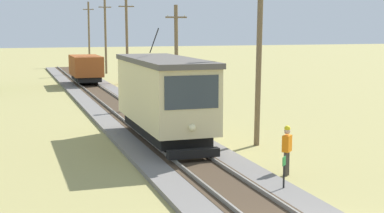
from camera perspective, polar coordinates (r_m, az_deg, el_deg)
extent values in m
cube|color=beige|center=(24.78, -2.89, 1.39)|extent=(2.50, 8.00, 2.60)
cube|color=#56514C|center=(24.66, -2.91, 4.64)|extent=(2.60, 8.32, 0.22)
cube|color=black|center=(25.02, -2.86, -2.21)|extent=(2.10, 7.04, 0.44)
cube|color=#2D3842|center=(20.90, -0.02, 1.43)|extent=(2.10, 0.03, 1.25)
cube|color=#2D3842|center=(25.10, -0.11, 2.32)|extent=(0.02, 6.72, 1.04)
sphere|color=#F4EAB2|center=(21.05, 0.02, -2.14)|extent=(0.28, 0.28, 0.28)
cylinder|color=black|center=(26.17, -3.85, 6.61)|extent=(0.05, 1.67, 1.19)
cube|color=black|center=(21.12, 0.14, -4.75)|extent=(2.00, 0.36, 0.32)
cylinder|color=black|center=(22.90, -1.39, -3.17)|extent=(1.54, 0.80, 0.80)
cylinder|color=black|center=(27.15, -4.10, -1.40)|extent=(1.54, 0.80, 0.80)
cube|color=#93471E|center=(50.22, -10.66, 4.08)|extent=(2.40, 5.20, 1.70)
cube|color=black|center=(50.30, -10.63, 2.85)|extent=(2.02, 4.78, 0.38)
cylinder|color=black|center=(48.76, -10.39, 2.70)|extent=(1.54, 0.76, 0.76)
cylinder|color=black|center=(51.84, -10.85, 3.00)|extent=(1.54, 0.76, 0.76)
cylinder|color=brown|center=(24.48, 6.77, 5.43)|extent=(0.24, 0.45, 8.15)
cylinder|color=brown|center=(36.25, -1.58, 5.06)|extent=(0.24, 0.43, 6.53)
cube|color=brown|center=(36.21, -1.60, 8.98)|extent=(1.40, 0.10, 0.10)
cylinder|color=silver|center=(36.06, -2.45, 9.14)|extent=(0.08, 0.08, 0.10)
cylinder|color=silver|center=(36.37, -0.76, 9.14)|extent=(0.08, 0.08, 0.10)
cylinder|color=brown|center=(51.49, -6.58, 6.66)|extent=(0.24, 0.48, 7.87)
cube|color=brown|center=(51.50, -6.63, 9.99)|extent=(1.40, 0.10, 0.10)
cylinder|color=silver|center=(51.40, -7.25, 10.09)|extent=(0.08, 0.08, 0.10)
cylinder|color=silver|center=(51.62, -6.03, 10.10)|extent=(0.08, 0.08, 0.10)
cylinder|color=brown|center=(62.95, -8.71, 7.03)|extent=(0.24, 0.36, 8.20)
cube|color=brown|center=(62.97, -8.77, 9.87)|extent=(1.40, 0.10, 0.10)
cylinder|color=silver|center=(62.88, -9.28, 9.95)|extent=(0.08, 0.08, 0.10)
cylinder|color=silver|center=(63.06, -8.27, 9.97)|extent=(0.08, 0.08, 0.10)
cylinder|color=brown|center=(75.96, -10.34, 7.21)|extent=(0.24, 0.47, 8.33)
cube|color=brown|center=(75.98, -10.41, 9.60)|extent=(1.40, 0.10, 0.10)
cylinder|color=silver|center=(75.92, -10.83, 9.67)|extent=(0.08, 0.08, 0.10)
cylinder|color=silver|center=(76.06, -9.99, 9.68)|extent=(0.08, 0.08, 0.10)
cylinder|color=black|center=(18.02, 9.23, -7.28)|extent=(0.06, 0.06, 0.90)
cube|color=#1E7A33|center=(17.87, 9.27, -5.46)|extent=(0.21, 0.21, 0.28)
cone|color=gray|center=(47.76, -5.05, 2.47)|extent=(2.40, 2.40, 1.03)
cylinder|color=#38332D|center=(20.22, 9.58, -5.65)|extent=(0.15, 0.15, 0.86)
cylinder|color=#38332D|center=(20.07, 9.42, -5.74)|extent=(0.15, 0.15, 0.86)
cube|color=orange|center=(19.99, 9.55, -3.69)|extent=(0.44, 0.43, 0.58)
sphere|color=tan|center=(19.90, 9.58, -2.48)|extent=(0.22, 0.22, 0.22)
sphere|color=yellow|center=(19.89, 9.59, -2.20)|extent=(0.21, 0.21, 0.21)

